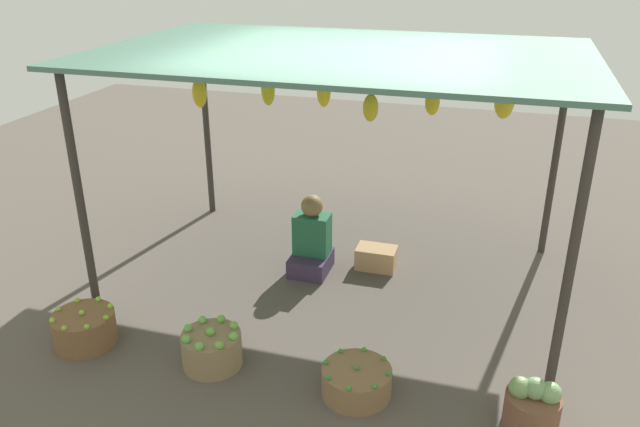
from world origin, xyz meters
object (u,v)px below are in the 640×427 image
object	(u,v)px
vendor_person	(312,242)
basket_cabbages	(532,406)
basket_green_chilies	(356,381)
wooden_crate_near_vendor	(376,258)
basket_green_apples	(212,348)
basket_limes	(85,328)

from	to	relation	value
vendor_person	basket_cabbages	size ratio (longest dim) A/B	2.06
basket_green_chilies	wooden_crate_near_vendor	xyz separation A→B (m)	(-0.25, 1.89, 0.00)
basket_green_chilies	wooden_crate_near_vendor	size ratio (longest dim) A/B	1.30
wooden_crate_near_vendor	basket_cabbages	bearing A→B (deg)	-52.25
basket_green_apples	basket_green_chilies	world-z (taller)	basket_green_apples
vendor_person	wooden_crate_near_vendor	bearing A→B (deg)	20.48
vendor_person	basket_green_apples	size ratio (longest dim) A/B	1.71
basket_limes	basket_green_apples	xyz separation A→B (m)	(1.10, 0.04, 0.01)
basket_green_apples	vendor_person	bearing A→B (deg)	80.21
basket_green_chilies	basket_cabbages	bearing A→B (deg)	0.98
vendor_person	basket_green_chilies	world-z (taller)	vendor_person
basket_green_apples	basket_green_chilies	xyz separation A→B (m)	(1.14, -0.02, -0.03)
basket_limes	basket_green_apples	distance (m)	1.10
basket_cabbages	basket_green_chilies	bearing A→B (deg)	-179.02
basket_limes	wooden_crate_near_vendor	world-z (taller)	basket_limes
basket_limes	basket_cabbages	distance (m)	3.43
vendor_person	wooden_crate_near_vendor	world-z (taller)	vendor_person
vendor_person	basket_green_apples	distance (m)	1.68
vendor_person	basket_cabbages	xyz separation A→B (m)	(2.04, -1.64, -0.14)
basket_cabbages	wooden_crate_near_vendor	bearing A→B (deg)	127.75
vendor_person	basket_cabbages	distance (m)	2.63
basket_green_apples	basket_cabbages	world-z (taller)	basket_cabbages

